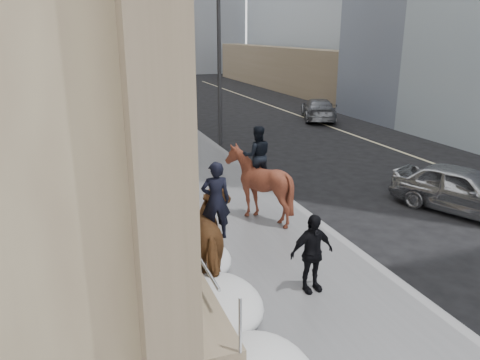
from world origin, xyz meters
The scene contains 13 objects.
ground centered at (0.00, 0.00, 0.00)m, with size 140.00×140.00×0.00m, color black.
sidewalk centered at (0.00, 10.00, 0.06)m, with size 5.00×80.00×0.12m, color #535456.
curb centered at (2.62, 10.00, 0.06)m, with size 0.24×80.00×0.12m, color slate.
lane_line centered at (10.50, 10.00, 0.01)m, with size 0.15×70.00×0.01m, color #BFB78C.
streetlight_mid centered at (2.74, 14.00, 4.58)m, with size 1.71×0.24×8.00m.
streetlight_far centered at (2.74, 34.00, 4.58)m, with size 1.71×0.24×8.00m.
traffic_signal centered at (2.07, 22.00, 4.00)m, with size 4.10×0.22×6.00m.
snow_bank centered at (-1.42, 8.11, 0.47)m, with size 1.70×18.10×0.76m.
mounted_horse_left centered at (-1.09, 1.51, 1.16)m, with size 1.34×2.43×2.64m.
mounted_horse_right centered at (1.07, 4.47, 1.27)m, with size 2.05×2.22×2.71m.
pedestrian centered at (0.62, 0.37, 0.97)m, with size 1.00×0.42×1.70m, color black.
car_silver centered at (7.27, 3.05, 0.73)m, with size 1.72×4.29×1.46m, color gray.
car_grey centered at (10.92, 18.81, 0.68)m, with size 1.90×4.68×1.36m, color slate.
Camera 1 is at (-3.73, -7.38, 5.33)m, focal length 35.00 mm.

